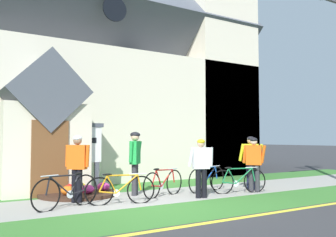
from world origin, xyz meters
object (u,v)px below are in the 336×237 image
Objects in this scene: bicycle_black at (163,183)px; bicycle_yellow at (239,181)px; bicycle_silver at (67,191)px; cyclist_in_red_jersey at (77,163)px; cyclist_in_yellow_jersey at (201,164)px; roadside_conifer at (211,88)px; cyclist_in_orange_jersey at (251,158)px; bicycle_blue at (120,190)px; cyclist_in_white_jersey at (254,160)px; bicycle_green at (207,179)px; church_sign at (74,146)px; cyclist_in_green_jersey at (135,158)px.

bicycle_black is 2.27m from bicycle_yellow.
bicycle_silver is 1.03× the size of cyclist_in_red_jersey.
cyclist_in_yellow_jersey is 0.21× the size of roadside_conifer.
cyclist_in_orange_jersey is at bearing 23.48° from bicycle_yellow.
bicycle_silver is 1.03× the size of cyclist_in_orange_jersey.
bicycle_blue is 1.30m from cyclist_in_red_jersey.
cyclist_in_orange_jersey is 0.52m from cyclist_in_white_jersey.
bicycle_silver reaches higher than bicycle_blue.
cyclist_in_orange_jersey reaches higher than cyclist_in_yellow_jersey.
bicycle_silver reaches higher than bicycle_green.
bicycle_silver is 5.84m from cyclist_in_orange_jersey.
cyclist_in_yellow_jersey reaches higher than bicycle_black.
bicycle_blue is at bearing 177.70° from bicycle_yellow.
roadside_conifer is (5.80, 9.28, 3.75)m from cyclist_in_orange_jersey.
cyclist_in_orange_jersey is 0.99× the size of cyclist_in_red_jersey.
bicycle_blue is 2.33m from cyclist_in_yellow_jersey.
church_sign is 2.55m from bicycle_blue.
cyclist_in_white_jersey is (5.09, -1.00, -0.04)m from cyclist_in_red_jersey.
church_sign is 4.90m from bicycle_yellow.
church_sign is at bearing 68.71° from bicycle_silver.
cyclist_in_white_jersey reaches higher than bicycle_green.
bicycle_silver is (-0.81, -2.09, -0.98)m from church_sign.
cyclist_in_white_jersey is (4.28, -0.20, 0.59)m from bicycle_blue.
bicycle_black is 2.90m from cyclist_in_white_jersey.
church_sign is at bearing 137.30° from bicycle_black.
cyclist_in_green_jersey reaches higher than bicycle_silver.
bicycle_yellow is at bearing -54.73° from bicycle_green.
bicycle_yellow is 1.01× the size of cyclist_in_red_jersey.
roadside_conifer reaches higher than bicycle_black.
cyclist_in_red_jersey is at bearing 168.84° from cyclist_in_white_jersey.
cyclist_in_green_jersey is 1.78m from cyclist_in_red_jersey.
cyclist_in_green_jersey reaches higher than bicycle_blue.
bicycle_yellow is 1.07× the size of cyclist_in_yellow_jersey.
cyclist_in_green_jersey is at bearing 166.77° from cyclist_in_orange_jersey.
bicycle_blue is 1.00× the size of cyclist_in_orange_jersey.
cyclist_in_white_jersey is at bearing -122.09° from roadside_conifer.
bicycle_blue is at bearing -79.58° from church_sign.
cyclist_in_red_jersey is at bearing 54.10° from bicycle_silver.
bicycle_black is 0.94× the size of bicycle_silver.
church_sign is at bearing 151.97° from cyclist_in_white_jersey.
bicycle_silver is at bearing 175.73° from cyclist_in_white_jersey.
bicycle_yellow is at bearing 4.90° from cyclist_in_yellow_jersey.
cyclist_in_white_jersey is at bearing -28.03° from church_sign.
cyclist_in_red_jersey reaches higher than cyclist_in_yellow_jersey.
bicycle_black is 13.35m from roadside_conifer.
church_sign is 0.28× the size of roadside_conifer.
church_sign is 1.23× the size of cyclist_in_red_jersey.
bicycle_green is 1.02× the size of cyclist_in_orange_jersey.
bicycle_black is 0.97× the size of bicycle_blue.
church_sign is at bearing 100.42° from bicycle_blue.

